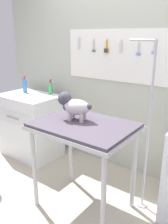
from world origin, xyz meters
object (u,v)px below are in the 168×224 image
object	(u,v)px
grooming_table	(84,133)
dog	(73,105)
counter_left	(31,125)
pump_bottle_white	(25,85)
grooming_arm	(147,136)

from	to	relation	value
grooming_table	dog	size ratio (longest dim) A/B	2.57
grooming_table	counter_left	distance (m)	1.42
dog	pump_bottle_white	world-z (taller)	dog
grooming_arm	pump_bottle_white	distance (m)	1.95
pump_bottle_white	grooming_table	bearing A→B (deg)	-20.53
grooming_table	counter_left	xyz separation A→B (m)	(-1.29, 0.46, -0.36)
grooming_table	counter_left	world-z (taller)	grooming_table
dog	counter_left	bearing A→B (deg)	159.23
counter_left	grooming_arm	bearing A→B (deg)	-3.27
grooming_table	pump_bottle_white	distance (m)	1.56
grooming_arm	dog	size ratio (longest dim) A/B	4.58
counter_left	pump_bottle_white	size ratio (longest dim) A/B	3.63
dog	grooming_table	bearing A→B (deg)	-10.34
grooming_arm	dog	xyz separation A→B (m)	(-0.62, -0.33, 0.27)
grooming_table	counter_left	bearing A→B (deg)	160.35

